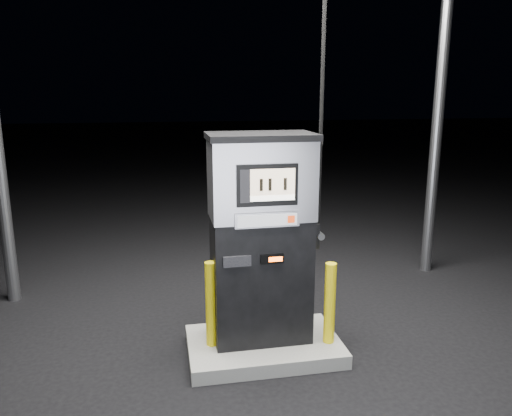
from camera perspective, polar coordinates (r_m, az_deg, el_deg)
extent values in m
plane|color=black|center=(5.55, 0.90, -16.18)|extent=(80.00, 80.00, 0.00)
cube|color=gray|center=(5.52, 0.90, -15.50)|extent=(1.60, 1.00, 0.15)
cylinder|color=gray|center=(7.84, 20.01, 9.00)|extent=(0.16, 0.16, 4.50)
cube|color=black|center=(5.29, 0.53, -8.02)|extent=(1.01, 0.58, 1.32)
cube|color=#AEAEB5|center=(5.00, 0.56, 3.31)|extent=(1.03, 0.61, 0.79)
cube|color=black|center=(4.95, 0.57, 8.20)|extent=(1.07, 0.65, 0.06)
cube|color=black|center=(4.71, 1.31, 2.61)|extent=(0.59, 0.03, 0.40)
cube|color=beige|center=(4.70, 1.93, 2.97)|extent=(0.43, 0.01, 0.25)
cube|color=white|center=(4.73, 1.92, 1.15)|extent=(0.43, 0.01, 0.05)
cube|color=#AEAEB5|center=(4.78, 1.29, -1.37)|extent=(0.63, 0.03, 0.15)
cube|color=#AAADB2|center=(4.77, 1.34, -1.42)|extent=(0.58, 0.01, 0.11)
cube|color=red|center=(4.82, 4.04, -1.29)|extent=(0.07, 0.00, 0.07)
cube|color=black|center=(4.92, 1.87, -5.85)|extent=(0.23, 0.02, 0.10)
cube|color=#FF530C|center=(4.91, 2.26, -5.88)|extent=(0.14, 0.00, 0.05)
cube|color=black|center=(4.85, -2.17, -6.12)|extent=(0.27, 0.03, 0.11)
cube|color=black|center=(5.28, 6.46, -3.00)|extent=(0.11, 0.19, 0.26)
cylinder|color=gray|center=(5.30, 7.11, -2.96)|extent=(0.07, 0.23, 0.07)
cylinder|color=black|center=(5.04, 7.66, 16.47)|extent=(0.04, 0.04, 3.27)
cylinder|color=yellow|center=(5.22, -5.13, -10.88)|extent=(0.13, 0.13, 0.90)
cylinder|color=yellow|center=(5.31, 8.42, -10.71)|extent=(0.15, 0.15, 0.87)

